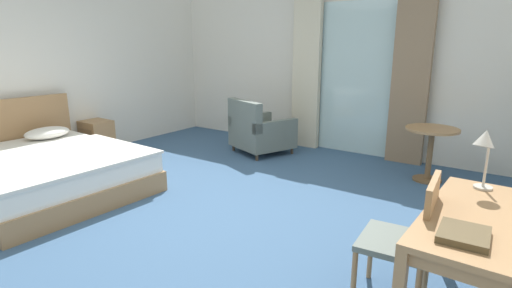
% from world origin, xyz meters
% --- Properties ---
extents(ground, '(6.57, 6.69, 0.10)m').
position_xyz_m(ground, '(0.00, 0.00, -0.05)').
color(ground, '#38567A').
extents(wall_back, '(6.17, 0.12, 2.62)m').
position_xyz_m(wall_back, '(0.00, 3.09, 1.31)').
color(wall_back, silver).
rests_on(wall_back, ground).
extents(wall_left, '(0.12, 6.29, 2.62)m').
position_xyz_m(wall_left, '(-3.02, 0.00, 1.31)').
color(wall_left, silver).
rests_on(wall_left, ground).
extents(balcony_glass_door, '(1.19, 0.02, 2.30)m').
position_xyz_m(balcony_glass_door, '(0.48, 3.01, 1.15)').
color(balcony_glass_door, silver).
rests_on(balcony_glass_door, ground).
extents(curtain_panel_left, '(0.47, 0.10, 2.42)m').
position_xyz_m(curtain_panel_left, '(-0.34, 2.91, 1.21)').
color(curtain_panel_left, beige).
rests_on(curtain_panel_left, ground).
extents(curtain_panel_right, '(0.51, 0.10, 2.42)m').
position_xyz_m(curtain_panel_right, '(1.29, 2.91, 1.21)').
color(curtain_panel_right, '#897056').
rests_on(curtain_panel_right, ground).
extents(bed, '(2.25, 1.89, 0.99)m').
position_xyz_m(bed, '(-1.85, -0.72, 0.26)').
color(bed, '#9E754C').
rests_on(bed, ground).
extents(nightstand, '(0.43, 0.38, 0.54)m').
position_xyz_m(nightstand, '(-2.73, 0.59, 0.27)').
color(nightstand, '#9E754C').
rests_on(nightstand, ground).
extents(writing_desk, '(0.66, 1.29, 0.73)m').
position_xyz_m(writing_desk, '(2.60, -0.38, 0.64)').
color(writing_desk, '#9E754C').
rests_on(writing_desk, ground).
extents(desk_chair, '(0.46, 0.49, 0.91)m').
position_xyz_m(desk_chair, '(2.20, -0.44, 0.51)').
color(desk_chair, slate).
rests_on(desk_chair, ground).
extents(desk_lamp, '(0.16, 0.23, 0.44)m').
position_xyz_m(desk_lamp, '(2.52, 0.04, 1.05)').
color(desk_lamp, '#B7B2A8').
rests_on(desk_lamp, writing_desk).
extents(closed_book, '(0.25, 0.29, 0.04)m').
position_xyz_m(closed_book, '(2.54, -0.75, 0.74)').
color(closed_book, brown).
rests_on(closed_book, writing_desk).
extents(armchair_by_window, '(1.02, 1.02, 0.85)m').
position_xyz_m(armchair_by_window, '(-0.72, 2.12, 0.34)').
color(armchair_by_window, slate).
rests_on(armchair_by_window, ground).
extents(round_cafe_table, '(0.63, 0.63, 0.68)m').
position_xyz_m(round_cafe_table, '(1.77, 2.27, 0.50)').
color(round_cafe_table, '#9E754C').
rests_on(round_cafe_table, ground).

